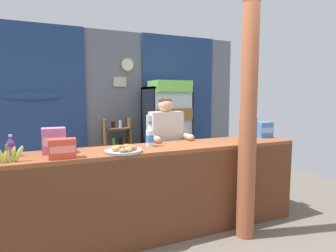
% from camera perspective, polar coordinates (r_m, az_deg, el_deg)
% --- Properties ---
extents(ground_plane, '(7.22, 7.22, 0.00)m').
position_cam_1_polar(ground_plane, '(4.10, -4.23, -16.21)').
color(ground_plane, '#665B51').
extents(back_wall_curtained, '(5.14, 0.22, 2.73)m').
position_cam_1_polar(back_wall_curtained, '(5.43, -10.71, 4.52)').
color(back_wall_curtained, slate).
rests_on(back_wall_curtained, ground).
extents(stall_counter, '(3.23, 0.58, 1.00)m').
position_cam_1_polar(stall_counter, '(3.15, 0.37, -11.31)').
color(stall_counter, brown).
rests_on(stall_counter, ground).
extents(timber_post, '(0.21, 0.19, 2.63)m').
position_cam_1_polar(timber_post, '(3.14, 15.79, 0.51)').
color(timber_post, '#995133').
rests_on(timber_post, ground).
extents(drink_fridge, '(0.79, 0.69, 1.82)m').
position_cam_1_polar(drink_fridge, '(5.24, -0.04, 0.14)').
color(drink_fridge, black).
rests_on(drink_fridge, ground).
extents(bottle_shelf_rack, '(0.48, 0.28, 1.15)m').
position_cam_1_polar(bottle_shelf_rack, '(5.17, -10.21, -4.59)').
color(bottle_shelf_rack, brown).
rests_on(bottle_shelf_rack, ground).
extents(plastic_lawn_chair, '(0.51, 0.51, 0.86)m').
position_cam_1_polar(plastic_lawn_chair, '(4.43, -20.71, -8.14)').
color(plastic_lawn_chair, '#E5563D').
rests_on(plastic_lawn_chair, ground).
extents(shopkeeper, '(0.53, 0.42, 1.53)m').
position_cam_1_polar(shopkeeper, '(3.69, -0.43, -3.06)').
color(shopkeeper, '#28282D').
rests_on(shopkeeper, ground).
extents(soda_bottle_water, '(0.09, 0.09, 0.28)m').
position_cam_1_polar(soda_bottle_water, '(3.14, -3.66, -1.95)').
color(soda_bottle_water, silver).
rests_on(soda_bottle_water, stall_counter).
extents(soda_bottle_grape_soda, '(0.07, 0.07, 0.20)m').
position_cam_1_polar(soda_bottle_grape_soda, '(3.00, -29.03, -3.74)').
color(soda_bottle_grape_soda, '#56286B').
rests_on(soda_bottle_grape_soda, stall_counter).
extents(snack_box_crackers, '(0.23, 0.12, 0.18)m').
position_cam_1_polar(snack_box_crackers, '(2.71, -20.50, -4.29)').
color(snack_box_crackers, '#E5422D').
rests_on(snack_box_crackers, stall_counter).
extents(snack_box_wafer, '(0.22, 0.16, 0.25)m').
position_cam_1_polar(snack_box_wafer, '(2.98, -21.99, -2.72)').
color(snack_box_wafer, '#B76699').
rests_on(snack_box_wafer, stall_counter).
extents(snack_box_biscuit, '(0.21, 0.16, 0.21)m').
position_cam_1_polar(snack_box_biscuit, '(4.02, 18.68, -0.70)').
color(snack_box_biscuit, '#3D75B7').
rests_on(snack_box_biscuit, stall_counter).
extents(pastry_tray, '(0.37, 0.37, 0.07)m').
position_cam_1_polar(pastry_tray, '(2.86, -8.89, -4.76)').
color(pastry_tray, '#BCBCC1').
rests_on(pastry_tray, stall_counter).
extents(banana_bunch, '(0.28, 0.05, 0.16)m').
position_cam_1_polar(banana_bunch, '(2.76, -29.63, -5.06)').
color(banana_bunch, '#B7C647').
rests_on(banana_bunch, stall_counter).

